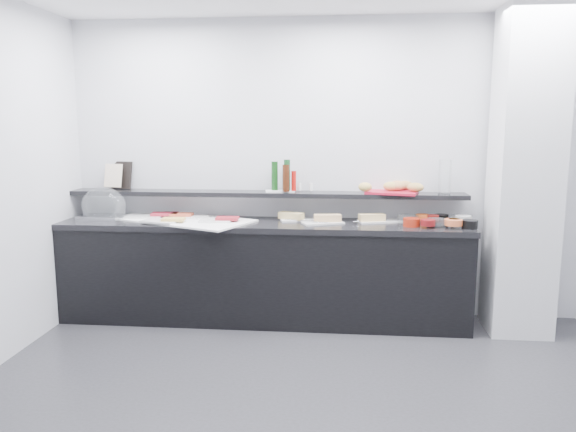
# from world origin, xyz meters

# --- Properties ---
(ground) EXTENTS (5.00, 5.00, 0.00)m
(ground) POSITION_xyz_m (0.00, 0.00, 0.00)
(ground) COLOR #2D2D30
(ground) RESTS_ON ground
(back_wall) EXTENTS (5.00, 0.02, 2.70)m
(back_wall) POSITION_xyz_m (0.00, 2.00, 1.35)
(back_wall) COLOR silver
(back_wall) RESTS_ON ground
(column) EXTENTS (0.50, 0.50, 2.70)m
(column) POSITION_xyz_m (1.50, 1.65, 1.35)
(column) COLOR silver
(column) RESTS_ON ground
(buffet_cabinet) EXTENTS (3.60, 0.60, 0.85)m
(buffet_cabinet) POSITION_xyz_m (-0.70, 1.70, 0.42)
(buffet_cabinet) COLOR black
(buffet_cabinet) RESTS_ON ground
(counter_top) EXTENTS (3.62, 0.62, 0.05)m
(counter_top) POSITION_xyz_m (-0.70, 1.70, 0.88)
(counter_top) COLOR black
(counter_top) RESTS_ON buffet_cabinet
(wall_shelf) EXTENTS (3.60, 0.25, 0.04)m
(wall_shelf) POSITION_xyz_m (-0.70, 1.88, 1.13)
(wall_shelf) COLOR black
(wall_shelf) RESTS_ON back_wall
(cloche_base) EXTENTS (0.41, 0.30, 0.04)m
(cloche_base) POSITION_xyz_m (-2.18, 1.71, 0.92)
(cloche_base) COLOR #ABADB1
(cloche_base) RESTS_ON counter_top
(cloche_dome) EXTENTS (0.49, 0.38, 0.34)m
(cloche_dome) POSITION_xyz_m (-2.16, 1.70, 1.03)
(cloche_dome) COLOR white
(cloche_dome) RESTS_ON cloche_base
(linen_runner) EXTENTS (1.40, 1.06, 0.01)m
(linen_runner) POSITION_xyz_m (-1.44, 1.72, 0.91)
(linen_runner) COLOR white
(linen_runner) RESTS_ON counter_top
(platter_meat_a) EXTENTS (0.35, 0.25, 0.01)m
(platter_meat_a) POSITION_xyz_m (-1.81, 1.78, 0.92)
(platter_meat_a) COLOR silver
(platter_meat_a) RESTS_ON linen_runner
(food_meat_a) EXTENTS (0.26, 0.19, 0.02)m
(food_meat_a) POSITION_xyz_m (-1.63, 1.81, 0.94)
(food_meat_a) COLOR maroon
(food_meat_a) RESTS_ON platter_meat_a
(platter_salmon) EXTENTS (0.30, 0.25, 0.01)m
(platter_salmon) POSITION_xyz_m (-1.37, 1.81, 0.92)
(platter_salmon) COLOR white
(platter_salmon) RESTS_ON linen_runner
(food_salmon) EXTENTS (0.19, 0.12, 0.02)m
(food_salmon) POSITION_xyz_m (-1.46, 1.79, 0.94)
(food_salmon) COLOR #CD4729
(food_salmon) RESTS_ON platter_salmon
(platter_cheese) EXTENTS (0.36, 0.29, 0.01)m
(platter_cheese) POSITION_xyz_m (-1.57, 1.54, 0.92)
(platter_cheese) COLOR white
(platter_cheese) RESTS_ON linen_runner
(food_cheese) EXTENTS (0.20, 0.13, 0.02)m
(food_cheese) POSITION_xyz_m (-1.46, 1.53, 0.94)
(food_cheese) COLOR #D8B054
(food_cheese) RESTS_ON platter_cheese
(platter_meat_b) EXTENTS (0.29, 0.21, 0.01)m
(platter_meat_b) POSITION_xyz_m (-1.11, 1.60, 0.92)
(platter_meat_b) COLOR white
(platter_meat_b) RESTS_ON linen_runner
(food_meat_b) EXTENTS (0.20, 0.14, 0.02)m
(food_meat_b) POSITION_xyz_m (-1.00, 1.63, 0.94)
(food_meat_b) COLOR maroon
(food_meat_b) RESTS_ON platter_meat_b
(sandwich_plate_left) EXTENTS (0.39, 0.24, 0.01)m
(sandwich_plate_left) POSITION_xyz_m (-0.37, 1.81, 0.91)
(sandwich_plate_left) COLOR white
(sandwich_plate_left) RESTS_ON counter_top
(sandwich_food_left) EXTENTS (0.24, 0.17, 0.06)m
(sandwich_food_left) POSITION_xyz_m (-0.46, 1.80, 0.94)
(sandwich_food_left) COLOR tan
(sandwich_food_left) RESTS_ON sandwich_plate_left
(tongs_left) EXTENTS (0.16, 0.03, 0.01)m
(tongs_left) POSITION_xyz_m (-0.42, 1.73, 0.92)
(tongs_left) COLOR #ABACB2
(tongs_left) RESTS_ON sandwich_plate_left
(sandwich_plate_mid) EXTENTS (0.38, 0.28, 0.01)m
(sandwich_plate_mid) POSITION_xyz_m (-0.16, 1.67, 0.91)
(sandwich_plate_mid) COLOR silver
(sandwich_plate_mid) RESTS_ON counter_top
(sandwich_food_mid) EXTENTS (0.25, 0.12, 0.06)m
(sandwich_food_mid) POSITION_xyz_m (-0.13, 1.71, 0.94)
(sandwich_food_mid) COLOR tan
(sandwich_food_mid) RESTS_ON sandwich_plate_mid
(tongs_mid) EXTENTS (0.16, 0.03, 0.01)m
(tongs_mid) POSITION_xyz_m (-0.19, 1.63, 0.92)
(tongs_mid) COLOR #A8ACAF
(tongs_mid) RESTS_ON sandwich_plate_mid
(sandwich_plate_right) EXTENTS (0.41, 0.26, 0.01)m
(sandwich_plate_right) POSITION_xyz_m (0.33, 1.80, 0.91)
(sandwich_plate_right) COLOR silver
(sandwich_plate_right) RESTS_ON counter_top
(sandwich_food_right) EXTENTS (0.24, 0.15, 0.06)m
(sandwich_food_right) POSITION_xyz_m (0.26, 1.77, 0.94)
(sandwich_food_right) COLOR tan
(sandwich_food_right) RESTS_ON sandwich_plate_right
(tongs_right) EXTENTS (0.15, 0.06, 0.01)m
(tongs_right) POSITION_xyz_m (0.17, 1.72, 0.92)
(tongs_right) COLOR silver
(tongs_right) RESTS_ON sandwich_plate_right
(bowl_glass_fruit) EXTENTS (0.22, 0.22, 0.07)m
(bowl_glass_fruit) POSITION_xyz_m (0.58, 1.78, 0.94)
(bowl_glass_fruit) COLOR white
(bowl_glass_fruit) RESTS_ON counter_top
(fill_glass_fruit) EXTENTS (0.12, 0.12, 0.05)m
(fill_glass_fruit) POSITION_xyz_m (0.71, 1.82, 0.95)
(fill_glass_fruit) COLOR #E4581F
(fill_glass_fruit) RESTS_ON bowl_glass_fruit
(bowl_black_jam) EXTENTS (0.13, 0.13, 0.07)m
(bowl_black_jam) POSITION_xyz_m (0.88, 1.84, 0.94)
(bowl_black_jam) COLOR black
(bowl_black_jam) RESTS_ON counter_top
(fill_black_jam) EXTENTS (0.11, 0.11, 0.05)m
(fill_black_jam) POSITION_xyz_m (0.79, 1.79, 0.95)
(fill_black_jam) COLOR #63110E
(fill_black_jam) RESTS_ON bowl_black_jam
(bowl_glass_cream) EXTENTS (0.23, 0.23, 0.07)m
(bowl_glass_cream) POSITION_xyz_m (1.04, 1.81, 0.94)
(bowl_glass_cream) COLOR white
(bowl_glass_cream) RESTS_ON counter_top
(fill_glass_cream) EXTENTS (0.17, 0.17, 0.05)m
(fill_glass_cream) POSITION_xyz_m (1.05, 1.80, 0.95)
(fill_glass_cream) COLOR silver
(fill_glass_cream) RESTS_ON bowl_glass_cream
(bowl_red_jam) EXTENTS (0.18, 0.18, 0.07)m
(bowl_red_jam) POSITION_xyz_m (0.59, 1.62, 0.94)
(bowl_red_jam) COLOR #991F0D
(bowl_red_jam) RESTS_ON counter_top
(fill_red_jam) EXTENTS (0.13, 0.13, 0.05)m
(fill_red_jam) POSITION_xyz_m (0.71, 1.55, 0.95)
(fill_red_jam) COLOR #610D0F
(fill_red_jam) RESTS_ON bowl_red_jam
(bowl_glass_salmon) EXTENTS (0.21, 0.21, 0.07)m
(bowl_glass_salmon) POSITION_xyz_m (0.80, 1.61, 0.94)
(bowl_glass_salmon) COLOR white
(bowl_glass_salmon) RESTS_ON counter_top
(fill_glass_salmon) EXTENTS (0.18, 0.18, 0.05)m
(fill_glass_salmon) POSITION_xyz_m (0.93, 1.58, 0.95)
(fill_glass_salmon) COLOR #D76334
(fill_glass_salmon) RESTS_ON bowl_glass_salmon
(bowl_black_fruit) EXTENTS (0.15, 0.15, 0.07)m
(bowl_black_fruit) POSITION_xyz_m (1.06, 1.57, 0.94)
(bowl_black_fruit) COLOR black
(bowl_black_fruit) RESTS_ON counter_top
(fill_black_fruit) EXTENTS (0.11, 0.11, 0.05)m
(fill_black_fruit) POSITION_xyz_m (0.94, 1.61, 0.95)
(fill_black_fruit) COLOR orange
(fill_black_fruit) RESTS_ON bowl_black_fruit
(framed_print) EXTENTS (0.21, 0.11, 0.26)m
(framed_print) POSITION_xyz_m (-2.08, 1.97, 1.28)
(framed_print) COLOR black
(framed_print) RESTS_ON wall_shelf
(print_art) EXTENTS (0.19, 0.08, 0.22)m
(print_art) POSITION_xyz_m (-2.15, 1.93, 1.28)
(print_art) COLOR beige
(print_art) RESTS_ON framed_print
(condiment_tray) EXTENTS (0.28, 0.20, 0.01)m
(condiment_tray) POSITION_xyz_m (-0.57, 1.89, 1.16)
(condiment_tray) COLOR white
(condiment_tray) RESTS_ON wall_shelf
(bottle_green_a) EXTENTS (0.08, 0.08, 0.26)m
(bottle_green_a) POSITION_xyz_m (-0.62, 1.91, 1.29)
(bottle_green_a) COLOR #103B12
(bottle_green_a) RESTS_ON condiment_tray
(bottle_brown) EXTENTS (0.08, 0.08, 0.24)m
(bottle_brown) POSITION_xyz_m (-0.50, 1.81, 1.28)
(bottle_brown) COLOR #39190A
(bottle_brown) RESTS_ON condiment_tray
(bottle_green_b) EXTENTS (0.07, 0.07, 0.28)m
(bottle_green_b) POSITION_xyz_m (-0.50, 1.89, 1.30)
(bottle_green_b) COLOR #113E1B
(bottle_green_b) RESTS_ON condiment_tray
(bottle_hot) EXTENTS (0.05, 0.05, 0.18)m
(bottle_hot) POSITION_xyz_m (-0.44, 1.88, 1.25)
(bottle_hot) COLOR red
(bottle_hot) RESTS_ON condiment_tray
(shaker_salt) EXTENTS (0.04, 0.04, 0.07)m
(shaker_salt) POSITION_xyz_m (-0.28, 1.89, 1.20)
(shaker_salt) COLOR white
(shaker_salt) RESTS_ON condiment_tray
(shaker_pepper) EXTENTS (0.04, 0.04, 0.07)m
(shaker_pepper) POSITION_xyz_m (-0.39, 1.91, 1.20)
(shaker_pepper) COLOR white
(shaker_pepper) RESTS_ON condiment_tray
(bread_tray) EXTENTS (0.50, 0.40, 0.02)m
(bread_tray) POSITION_xyz_m (0.44, 1.87, 1.16)
(bread_tray) COLOR #AB122B
(bread_tray) RESTS_ON wall_shelf
(bread_roll_n) EXTENTS (0.15, 0.11, 0.08)m
(bread_roll_n) POSITION_xyz_m (0.49, 1.99, 1.21)
(bread_roll_n) COLOR #BF7849
(bread_roll_n) RESTS_ON bread_tray
(bread_roll_ne) EXTENTS (0.15, 0.09, 0.08)m
(bread_roll_ne) POSITION_xyz_m (0.56, 1.98, 1.21)
(bread_roll_ne) COLOR #AD7B42
(bread_roll_ne) RESTS_ON bread_tray
(bread_roll_sw) EXTENTS (0.13, 0.10, 0.08)m
(bread_roll_sw) POSITION_xyz_m (0.20, 1.81, 1.21)
(bread_roll_sw) COLOR gold
(bread_roll_sw) RESTS_ON bread_tray
(bread_roll_se) EXTENTS (0.17, 0.14, 0.08)m
(bread_roll_se) POSITION_xyz_m (0.64, 1.82, 1.21)
(bread_roll_se) COLOR #B38A44
(bread_roll_se) RESTS_ON bread_tray
(bread_roll_midw) EXTENTS (0.15, 0.11, 0.08)m
(bread_roll_midw) POSITION_xyz_m (0.43, 1.89, 1.21)
(bread_roll_midw) COLOR tan
(bread_roll_midw) RESTS_ON bread_tray
(bread_roll_mide) EXTENTS (0.16, 0.12, 0.08)m
(bread_roll_mide) POSITION_xyz_m (0.48, 1.89, 1.21)
(bread_roll_mide) COLOR #B07843
(bread_roll_mide) RESTS_ON bread_tray
(carafe) EXTENTS (0.14, 0.14, 0.30)m
(carafe) POSITION_xyz_m (0.89, 1.86, 1.30)
(carafe) COLOR silver
(carafe) RESTS_ON wall_shelf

